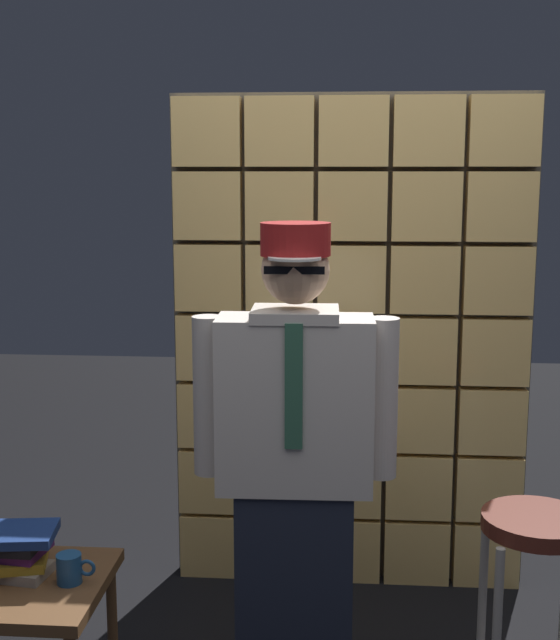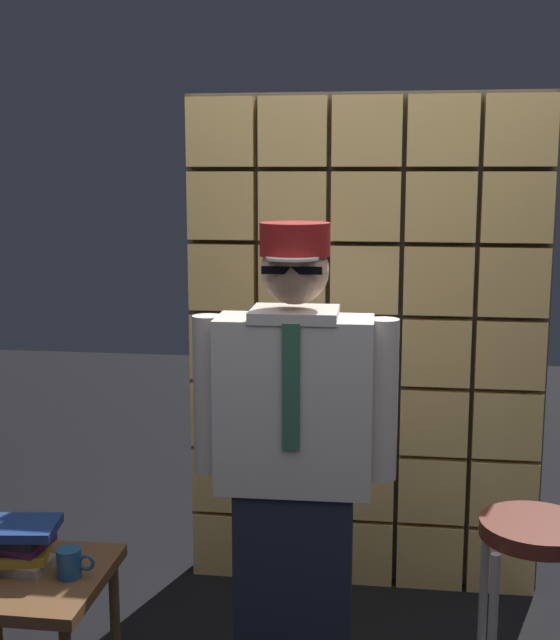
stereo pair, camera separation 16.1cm
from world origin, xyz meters
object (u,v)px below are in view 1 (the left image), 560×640
(standing_person, at_px, (295,467))
(bar_stool, at_px, (534,579))
(side_table, at_px, (25,602))
(coffee_mug, at_px, (70,569))
(book_stack, at_px, (15,551))

(standing_person, distance_m, bar_stool, 0.82)
(bar_stool, height_order, side_table, bar_stool)
(standing_person, bearing_deg, side_table, -167.19)
(standing_person, relative_size, bar_stool, 2.09)
(standing_person, height_order, side_table, standing_person)
(bar_stool, distance_m, coffee_mug, 1.46)
(side_table, bearing_deg, standing_person, 14.22)
(side_table, height_order, book_stack, book_stack)
(side_table, bearing_deg, book_stack, 132.52)
(book_stack, bearing_deg, bar_stool, 0.24)
(bar_stool, height_order, book_stack, bar_stool)
(side_table, xyz_separation_m, coffee_mug, (0.16, -0.00, 0.12))
(book_stack, bearing_deg, standing_person, 11.02)
(bar_stool, relative_size, coffee_mug, 6.40)
(coffee_mug, bearing_deg, bar_stool, 1.99)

